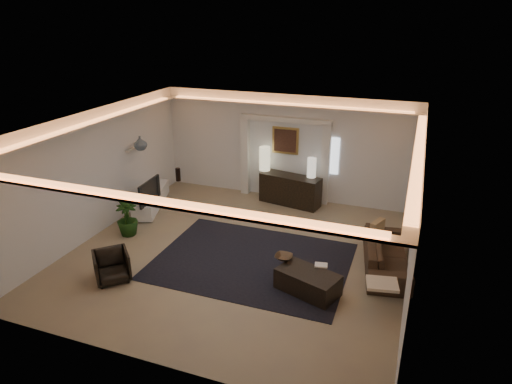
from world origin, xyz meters
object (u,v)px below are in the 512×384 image
(sofa, at_px, (387,255))
(armchair, at_px, (112,266))
(console, at_px, (290,190))
(coffee_table, at_px, (308,282))

(sofa, bearing_deg, armchair, 105.36)
(console, relative_size, sofa, 0.78)
(console, relative_size, armchair, 2.51)
(coffee_table, bearing_deg, sofa, 66.16)
(coffee_table, bearing_deg, armchair, -146.68)
(console, height_order, sofa, console)
(sofa, bearing_deg, coffee_table, 127.43)
(console, bearing_deg, sofa, -32.17)
(console, distance_m, coffee_table, 4.20)
(armchair, bearing_deg, sofa, -19.82)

